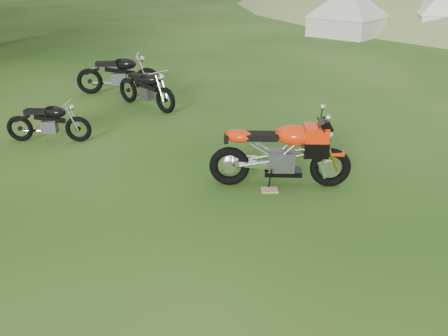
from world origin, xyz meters
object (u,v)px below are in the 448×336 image
at_px(vintage_moto_a, 48,121).
at_px(vintage_moto_d, 118,73).
at_px(sport_motorcycle, 281,148).
at_px(vintage_moto_c, 146,87).
at_px(tent_left, 348,9).
at_px(plywood_board, 270,190).

distance_m(vintage_moto_a, vintage_moto_d, 3.81).
xyz_separation_m(sport_motorcycle, vintage_moto_a, (-4.83, 0.42, -0.21)).
bearing_deg(vintage_moto_c, sport_motorcycle, -16.07).
height_order(vintage_moto_a, tent_left, tent_left).
xyz_separation_m(plywood_board, tent_left, (-1.03, 17.08, 1.17)).
xyz_separation_m(sport_motorcycle, tent_left, (-1.11, 16.82, 0.54)).
bearing_deg(sport_motorcycle, vintage_moto_c, 124.12).
height_order(plywood_board, vintage_moto_a, vintage_moto_a).
bearing_deg(vintage_moto_d, tent_left, 47.28).
relative_size(vintage_moto_a, vintage_moto_d, 0.77).
height_order(sport_motorcycle, vintage_moto_a, sport_motorcycle).
xyz_separation_m(plywood_board, vintage_moto_a, (-4.74, 0.68, 0.42)).
relative_size(vintage_moto_d, tent_left, 0.78).
height_order(plywood_board, vintage_moto_d, vintage_moto_d).
bearing_deg(plywood_board, vintage_moto_c, 139.42).
relative_size(plywood_board, tent_left, 0.10).
relative_size(plywood_board, vintage_moto_a, 0.16).
relative_size(sport_motorcycle, vintage_moto_d, 1.01).
bearing_deg(plywood_board, tent_left, 93.44).
bearing_deg(vintage_moto_d, plywood_board, -62.97).
xyz_separation_m(vintage_moto_a, vintage_moto_c, (0.67, 2.80, 0.08)).
relative_size(plywood_board, vintage_moto_d, 0.12).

